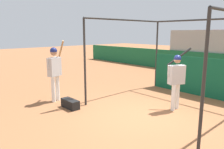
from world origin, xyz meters
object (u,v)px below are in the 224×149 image
at_px(player_waiting, 55,69).
at_px(equipment_bag, 70,104).
at_px(player_batter, 176,77).
at_px(baseball, 203,101).

xyz_separation_m(player_waiting, equipment_bag, (0.96, -0.02, -1.02)).
height_order(player_batter, player_waiting, player_waiting).
bearing_deg(baseball, player_waiting, -134.25).
bearing_deg(player_batter, baseball, 10.94).
height_order(equipment_bag, baseball, equipment_bag).
bearing_deg(equipment_bag, baseball, 54.63).
xyz_separation_m(player_waiting, baseball, (3.58, 3.68, -1.12)).
xyz_separation_m(equipment_bag, baseball, (2.62, 3.70, -0.10)).
xyz_separation_m(player_batter, player_waiting, (-3.28, -2.34, 0.12)).
relative_size(player_batter, equipment_bag, 2.72).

